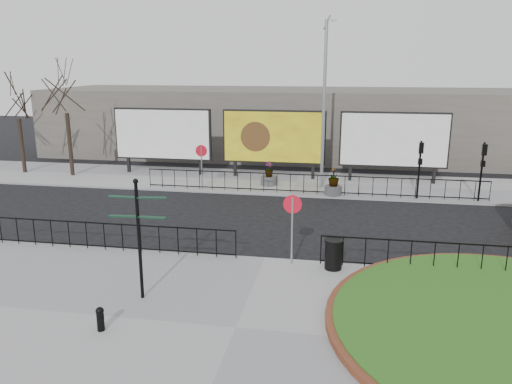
% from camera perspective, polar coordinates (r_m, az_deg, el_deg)
% --- Properties ---
extents(ground, '(90.00, 90.00, 0.00)m').
position_cam_1_polar(ground, '(18.14, 1.02, -7.83)').
color(ground, black).
rests_on(ground, ground).
extents(pavement_near, '(30.00, 10.00, 0.12)m').
position_cam_1_polar(pavement_near, '(13.69, -2.34, -15.44)').
color(pavement_near, gray).
rests_on(pavement_near, ground).
extents(pavement_far, '(44.00, 6.00, 0.12)m').
position_cam_1_polar(pavement_far, '(29.50, 4.63, 1.04)').
color(pavement_far, gray).
rests_on(pavement_far, ground).
extents(railing_near_left, '(10.00, 0.10, 1.10)m').
position_cam_1_polar(railing_near_left, '(19.42, -16.95, -4.84)').
color(railing_near_left, black).
rests_on(railing_near_left, pavement_near).
extents(railing_near_right, '(9.00, 0.10, 1.10)m').
position_cam_1_polar(railing_near_right, '(17.87, 22.10, -6.99)').
color(railing_near_right, black).
rests_on(railing_near_right, pavement_near).
extents(railing_far, '(18.00, 0.10, 1.10)m').
position_cam_1_polar(railing_far, '(26.67, 6.25, 0.90)').
color(railing_far, black).
rests_on(railing_far, pavement_far).
extents(speed_sign_far, '(0.64, 0.07, 2.47)m').
position_cam_1_polar(speed_sign_far, '(27.52, -6.25, 3.98)').
color(speed_sign_far, gray).
rests_on(speed_sign_far, pavement_far).
extents(speed_sign_near, '(0.64, 0.07, 2.47)m').
position_cam_1_polar(speed_sign_near, '(17.01, 4.18, -2.55)').
color(speed_sign_near, gray).
rests_on(speed_sign_near, pavement_near).
extents(billboard_left, '(6.20, 0.31, 4.10)m').
position_cam_1_polar(billboard_left, '(31.85, -10.61, 6.49)').
color(billboard_left, black).
rests_on(billboard_left, pavement_far).
extents(billboard_mid, '(6.20, 0.31, 4.10)m').
position_cam_1_polar(billboard_mid, '(30.14, 2.05, 6.28)').
color(billboard_mid, black).
rests_on(billboard_mid, pavement_far).
extents(billboard_right, '(6.20, 0.31, 4.10)m').
position_cam_1_polar(billboard_right, '(30.01, 15.47, 5.73)').
color(billboard_right, black).
rests_on(billboard_right, pavement_far).
extents(lamp_post, '(0.74, 0.18, 9.23)m').
position_cam_1_polar(lamp_post, '(27.68, 7.79, 10.07)').
color(lamp_post, gray).
rests_on(lamp_post, pavement_far).
extents(signal_pole_a, '(0.22, 0.26, 3.00)m').
position_cam_1_polar(signal_pole_a, '(26.66, 18.24, 3.39)').
color(signal_pole_a, black).
rests_on(signal_pole_a, pavement_far).
extents(signal_pole_b, '(0.22, 0.26, 3.00)m').
position_cam_1_polar(signal_pole_b, '(27.26, 24.49, 3.05)').
color(signal_pole_b, black).
rests_on(signal_pole_b, pavement_far).
extents(tree_left, '(2.00, 2.00, 7.00)m').
position_cam_1_polar(tree_left, '(32.77, -20.74, 7.82)').
color(tree_left, '#2D2119').
rests_on(tree_left, pavement_far).
extents(tree_mid, '(2.00, 2.00, 6.20)m').
position_cam_1_polar(tree_mid, '(34.96, -25.42, 7.06)').
color(tree_mid, '#2D2119').
rests_on(tree_mid, pavement_far).
extents(building_backdrop, '(40.00, 10.00, 5.00)m').
position_cam_1_polar(building_backdrop, '(38.92, 6.10, 7.91)').
color(building_backdrop, '#605A54').
rests_on(building_backdrop, ground).
extents(fingerpost_sign, '(1.71, 0.35, 3.64)m').
position_cam_1_polar(fingerpost_sign, '(14.75, -13.29, -3.97)').
color(fingerpost_sign, black).
rests_on(fingerpost_sign, pavement_near).
extents(bollard, '(0.21, 0.21, 0.66)m').
position_cam_1_polar(bollard, '(13.95, -17.37, -13.55)').
color(bollard, black).
rests_on(bollard, pavement_near).
extents(litter_bin, '(0.63, 0.63, 1.04)m').
position_cam_1_polar(litter_bin, '(17.16, 8.85, -7.03)').
color(litter_bin, black).
rests_on(litter_bin, pavement_near).
extents(planter_a, '(0.93, 0.93, 1.35)m').
position_cam_1_polar(planter_a, '(28.59, 1.47, 1.73)').
color(planter_a, '#4C4C4F').
rests_on(planter_a, pavement_far).
extents(planter_c, '(0.91, 0.91, 1.50)m').
position_cam_1_polar(planter_c, '(26.71, 8.83, 0.93)').
color(planter_c, '#4C4C4F').
rests_on(planter_c, pavement_far).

